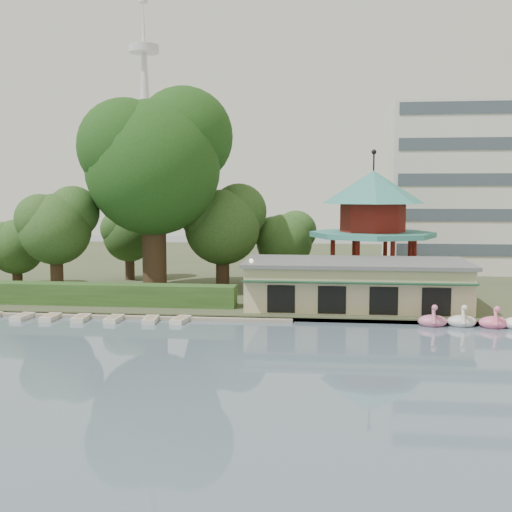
# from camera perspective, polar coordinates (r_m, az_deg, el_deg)

# --- Properties ---
(ground_plane) EXTENTS (220.00, 220.00, 0.00)m
(ground_plane) POSITION_cam_1_polar(r_m,az_deg,el_deg) (34.43, -6.81, -11.32)
(ground_plane) COLOR slate
(ground_plane) RESTS_ON ground
(shore) EXTENTS (220.00, 70.00, 0.40)m
(shore) POSITION_cam_1_polar(r_m,az_deg,el_deg) (84.94, 1.23, -0.90)
(shore) COLOR #424930
(shore) RESTS_ON ground
(embankment) EXTENTS (220.00, 0.60, 0.30)m
(embankment) POSITION_cam_1_polar(r_m,az_deg,el_deg) (50.89, -2.34, -5.49)
(embankment) COLOR gray
(embankment) RESTS_ON ground
(dock) EXTENTS (34.00, 1.60, 0.24)m
(dock) POSITION_cam_1_polar(r_m,az_deg,el_deg) (53.92, -15.11, -5.08)
(dock) COLOR gray
(dock) RESTS_ON ground
(boathouse) EXTENTS (18.60, 9.39, 3.90)m
(boathouse) POSITION_cam_1_polar(r_m,az_deg,el_deg) (54.59, 8.85, -2.42)
(boathouse) COLOR #BFB289
(boathouse) RESTS_ON shore
(pavilion) EXTENTS (12.40, 12.40, 13.50)m
(pavilion) POSITION_cam_1_polar(r_m,az_deg,el_deg) (64.22, 10.34, 3.36)
(pavilion) COLOR #BFB289
(pavilion) RESTS_ON shore
(broadcast_tower) EXTENTS (8.00, 8.00, 96.00)m
(broadcast_tower) POSITION_cam_1_polar(r_m,az_deg,el_deg) (180.62, -9.85, 13.32)
(broadcast_tower) COLOR silver
(broadcast_tower) RESTS_ON ground
(hedge) EXTENTS (30.00, 2.00, 1.80)m
(hedge) POSITION_cam_1_polar(r_m,az_deg,el_deg) (57.86, -16.71, -3.21)
(hedge) COLOR #2F5121
(hedge) RESTS_ON shore
(lamp_post) EXTENTS (0.36, 0.36, 4.28)m
(lamp_post) POSITION_cam_1_polar(r_m,az_deg,el_deg) (51.83, -0.43, -1.71)
(lamp_post) COLOR black
(lamp_post) RESTS_ON shore
(big_tree) EXTENTS (14.15, 13.18, 19.81)m
(big_tree) POSITION_cam_1_polar(r_m,az_deg,el_deg) (62.51, -8.95, 8.66)
(big_tree) COLOR #3A281C
(big_tree) RESTS_ON shore
(small_trees) EXTENTS (39.48, 16.50, 10.50)m
(small_trees) POSITION_cam_1_polar(r_m,az_deg,el_deg) (66.29, -11.12, 2.24)
(small_trees) COLOR #3A281C
(small_trees) RESTS_ON shore
(moored_rowboats) EXTENTS (24.55, 2.65, 0.36)m
(moored_rowboats) POSITION_cam_1_polar(r_m,az_deg,el_deg) (53.87, -18.97, -5.14)
(moored_rowboats) COLOR beige
(moored_rowboats) RESTS_ON ground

